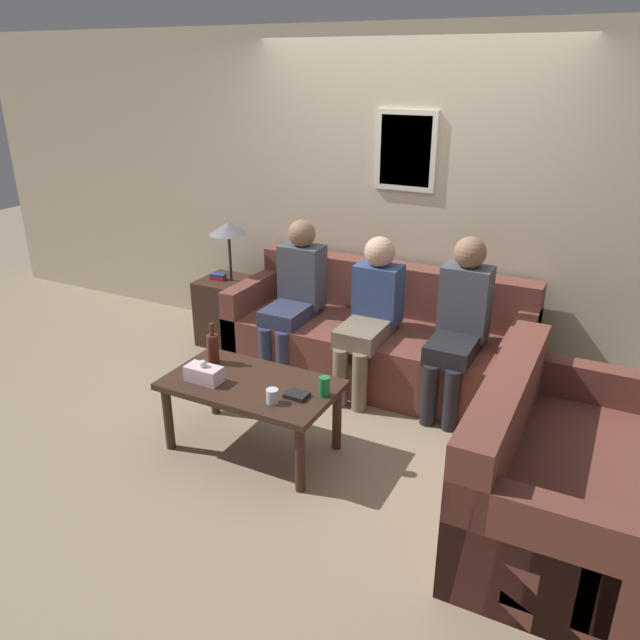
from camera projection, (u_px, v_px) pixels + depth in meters
ground_plane at (349, 403)px, 4.58m from camera, size 16.00×16.00×0.00m
wall_back at (405, 202)px, 4.90m from camera, size 9.00×0.08×2.60m
couch_main at (378, 340)px, 4.90m from camera, size 2.30×0.89×0.84m
couch_side at (554, 478)px, 3.27m from camera, size 0.89×1.54×0.84m
coffee_table at (251, 391)px, 3.90m from camera, size 1.08×0.61×0.48m
side_table_with_lamp at (228, 304)px, 5.47m from camera, size 0.44×0.44×1.09m
wine_bottle at (213, 348)px, 4.09m from camera, size 0.08×0.08×0.28m
drinking_glass at (272, 396)px, 3.63m from camera, size 0.07×0.07×0.09m
book_stack at (297, 395)px, 3.70m from camera, size 0.14×0.11×0.03m
soda_can at (324, 386)px, 3.70m from camera, size 0.07×0.07×0.12m
tissue_box at (204, 373)px, 3.87m from camera, size 0.23×0.12×0.14m
person_left at (295, 291)px, 4.91m from camera, size 0.34×0.62×1.20m
person_middle at (371, 310)px, 4.58m from camera, size 0.34×0.66×1.15m
person_right at (460, 319)px, 4.33m from camera, size 0.34×0.63×1.23m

